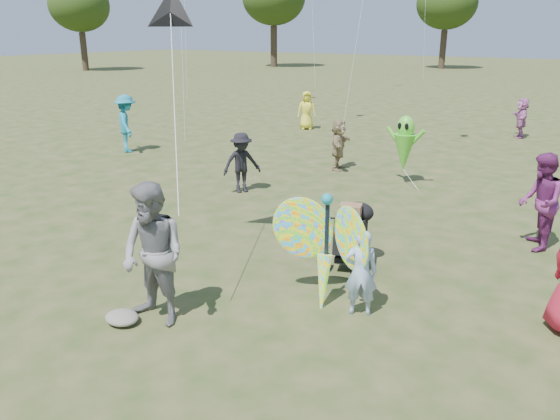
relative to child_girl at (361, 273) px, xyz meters
The scene contains 14 objects.
ground 1.87m from the child_girl, 142.17° to the right, with size 160.00×160.00×0.00m, color #51592B.
child_girl is the anchor object (origin of this frame).
adult_man 2.76m from the child_girl, 141.95° to the right, with size 0.93×0.73×1.92m, color gray.
grey_bag 3.27m from the child_girl, 141.68° to the right, with size 0.49×0.40×0.15m, color gray.
crowd_b 6.31m from the child_girl, 142.30° to the left, with size 0.93×0.54×1.44m, color black.
crowd_d 8.27m from the child_girl, 119.99° to the left, with size 1.31×0.42×1.41m, color #9F8962.
crowd_e 4.21m from the child_girl, 68.20° to the left, with size 0.84×0.66×1.74m, color #762768.
crowd_g 14.81m from the child_girl, 123.89° to the left, with size 0.72×0.47×1.48m, color yellow.
crowd_i 12.17m from the child_girl, 153.13° to the left, with size 1.18×0.68×1.82m, color teal.
crowd_j 15.12m from the child_girl, 93.31° to the left, with size 1.33×0.42×1.43m, color #C16EAE.
jogging_stroller 1.62m from the child_girl, 120.69° to the left, with size 0.71×1.13×1.09m.
butterfly_kite 0.61m from the child_girl, behind, with size 1.74×0.75×1.82m.
delta_kite_rig 4.78m from the child_girl, behind, with size 2.13×2.10×2.85m.
alien_kite 7.02m from the child_girl, 106.98° to the left, with size 1.12×0.69×1.74m.
Camera 1 is at (4.22, -5.12, 3.72)m, focal length 35.00 mm.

